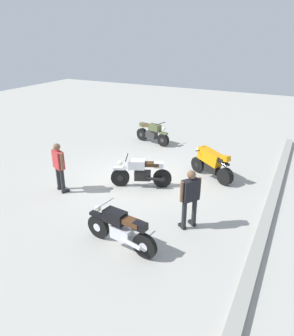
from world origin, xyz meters
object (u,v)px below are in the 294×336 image
Objects in this scene: motorcycle_orange_sportbike at (211,163)px; motorcycle_black_cruiser at (121,229)px; person_in_red_shirt at (59,165)px; motorcycle_silver_cruiser at (141,173)px; person_in_black_shirt at (190,196)px; motorcycle_olive_vintage at (152,133)px.

motorcycle_orange_sportbike is 5.07m from motorcycle_black_cruiser.
motorcycle_orange_sportbike is at bearing -91.74° from motorcycle_black_cruiser.
motorcycle_silver_cruiser is at bearing -31.51° from person_in_red_shirt.
motorcycle_black_cruiser is 1.24× the size of person_in_black_shirt.
person_in_red_shirt is at bearing 32.69° from person_in_black_shirt.
motorcycle_silver_cruiser is 1.16× the size of person_in_black_shirt.
motorcycle_black_cruiser is 1.07× the size of motorcycle_silver_cruiser.
motorcycle_olive_vintage is at bearing -92.48° from motorcycle_silver_cruiser.
motorcycle_orange_sportbike reaches higher than motorcycle_silver_cruiser.
motorcycle_olive_vintage is (-2.61, -3.65, -0.11)m from motorcycle_orange_sportbike.
motorcycle_black_cruiser is 3.79m from person_in_red_shirt.
person_in_black_shirt is (0.11, 4.56, 0.00)m from person_in_red_shirt.
motorcycle_orange_sportbike is at bearing -20.13° from motorcycle_olive_vintage.
person_in_black_shirt is (3.42, 0.40, 0.37)m from motorcycle_orange_sportbike.
motorcycle_olive_vintage is 5.96m from person_in_red_shirt.
person_in_red_shirt is (-1.70, -3.36, 0.44)m from motorcycle_black_cruiser.
person_in_red_shirt is at bearing -79.45° from motorcycle_olive_vintage.
person_in_black_shirt reaches higher than motorcycle_olive_vintage.
motorcycle_olive_vintage is 1.14× the size of person_in_black_shirt.
person_in_black_shirt is at bearing -66.89° from person_in_red_shirt.
motorcycle_black_cruiser is 2.04m from person_in_black_shirt.
motorcycle_silver_cruiser is (4.41, 1.74, 0.03)m from motorcycle_olive_vintage.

